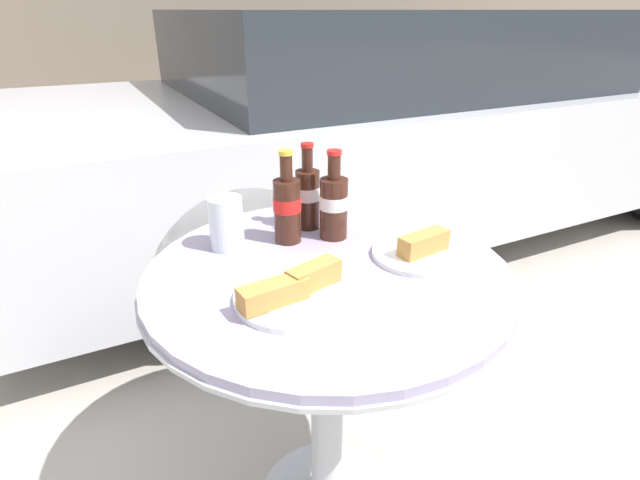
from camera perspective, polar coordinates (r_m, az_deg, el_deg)
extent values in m
cylinder|color=#B7B7BC|center=(1.29, 0.83, -17.64)|extent=(0.08, 0.08, 0.69)
cylinder|color=#B7B7BC|center=(1.09, 0.94, -4.37)|extent=(0.80, 0.80, 0.01)
cylinder|color=#9E93B2|center=(1.08, 0.95, -3.67)|extent=(0.79, 0.79, 0.02)
cylinder|color=#3D1E14|center=(1.25, -1.42, 4.63)|extent=(0.06, 0.06, 0.15)
cylinder|color=silver|center=(1.24, -1.43, 5.40)|extent=(0.06, 0.06, 0.03)
cylinder|color=#3D1E14|center=(1.22, -1.47, 9.20)|extent=(0.03, 0.03, 0.06)
cylinder|color=red|center=(1.21, -1.49, 10.78)|extent=(0.03, 0.03, 0.01)
cylinder|color=#3D1E14|center=(1.17, -3.75, 3.28)|extent=(0.06, 0.06, 0.15)
cylinder|color=red|center=(1.17, -3.77, 4.11)|extent=(0.07, 0.07, 0.03)
cylinder|color=#3D1E14|center=(1.14, -3.90, 8.23)|extent=(0.03, 0.03, 0.06)
cylinder|color=gold|center=(1.13, -3.95, 9.95)|extent=(0.03, 0.03, 0.01)
cylinder|color=#3D1E14|center=(1.19, 1.57, 3.60)|extent=(0.07, 0.07, 0.15)
cylinder|color=silver|center=(1.19, 1.58, 4.39)|extent=(0.07, 0.07, 0.03)
cylinder|color=#3D1E14|center=(1.16, 1.63, 8.34)|extent=(0.03, 0.03, 0.06)
cylinder|color=red|center=(1.15, 1.65, 9.97)|extent=(0.03, 0.03, 0.01)
cylinder|color=black|center=(1.17, -10.61, 1.30)|extent=(0.07, 0.07, 0.10)
cylinder|color=silver|center=(1.16, -10.66, 1.92)|extent=(0.08, 0.08, 0.12)
cylinder|color=white|center=(0.96, -2.81, -6.49)|extent=(0.24, 0.24, 0.01)
cube|color=white|center=(0.96, -2.82, -6.14)|extent=(0.17, 0.17, 0.00)
cube|color=#B77F3D|center=(0.92, -5.34, -6.07)|extent=(0.14, 0.06, 0.04)
cube|color=#B77F3D|center=(0.97, -0.72, -4.08)|extent=(0.12, 0.07, 0.05)
cylinder|color=white|center=(1.14, 11.33, -1.56)|extent=(0.22, 0.22, 0.01)
cube|color=white|center=(1.14, 11.36, -1.25)|extent=(0.19, 0.19, 0.00)
cube|color=#B77F3D|center=(1.12, 11.77, -0.35)|extent=(0.13, 0.06, 0.05)
cube|color=#B7B7BC|center=(3.19, 10.43, 11.36)|extent=(4.55, 1.82, 0.64)
cube|color=#23282D|center=(2.98, 7.50, 20.79)|extent=(2.18, 1.60, 0.40)
cylinder|color=black|center=(4.73, 18.47, 12.76)|extent=(0.68, 0.22, 0.68)
cylinder|color=black|center=(3.42, -18.12, 8.53)|extent=(0.68, 0.22, 0.68)
cylinder|color=black|center=(1.95, -9.68, -2.73)|extent=(0.68, 0.22, 0.68)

